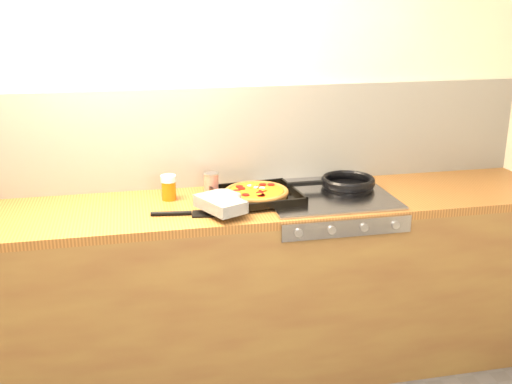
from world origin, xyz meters
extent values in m
plane|color=beige|center=(0.00, 1.40, 1.25)|extent=(3.20, 0.00, 3.20)
cube|color=white|center=(0.00, 1.39, 1.15)|extent=(3.20, 0.02, 0.50)
cube|color=olive|center=(0.00, 1.10, 0.43)|extent=(3.20, 0.60, 0.86)
cube|color=#9C6430|center=(0.00, 1.10, 0.88)|extent=(3.20, 0.60, 0.04)
cube|color=#9B9BA0|center=(0.45, 0.80, 0.85)|extent=(0.60, 0.03, 0.08)
cylinder|color=#A5A5AA|center=(0.23, 0.78, 0.85)|extent=(0.04, 0.02, 0.04)
cylinder|color=#A5A5AA|center=(0.38, 0.78, 0.85)|extent=(0.04, 0.02, 0.04)
cylinder|color=#A5A5AA|center=(0.53, 0.78, 0.85)|extent=(0.04, 0.02, 0.04)
cylinder|color=#A5A5AA|center=(0.67, 0.78, 0.85)|extent=(0.04, 0.02, 0.04)
cube|color=#9B9BA0|center=(0.45, 1.10, 0.91)|extent=(0.60, 0.56, 0.02)
cube|color=black|center=(0.11, 1.10, 0.92)|extent=(0.42, 0.38, 0.01)
cube|color=black|center=(0.09, 1.26, 0.94)|extent=(0.39, 0.05, 0.02)
cube|color=black|center=(0.12, 0.93, 0.94)|extent=(0.39, 0.05, 0.02)
cube|color=black|center=(0.29, 1.12, 0.94)|extent=(0.05, 0.34, 0.02)
cube|color=black|center=(-0.08, 1.08, 0.94)|extent=(0.05, 0.34, 0.02)
cylinder|color=#9B662D|center=(0.11, 1.10, 0.94)|extent=(0.32, 0.32, 0.02)
torus|color=#9B662D|center=(0.11, 1.10, 0.95)|extent=(0.33, 0.33, 0.02)
cylinder|color=orange|center=(0.11, 1.10, 0.95)|extent=(0.28, 0.28, 0.01)
cylinder|color=maroon|center=(0.13, 1.09, 0.95)|extent=(0.04, 0.04, 0.00)
cylinder|color=maroon|center=(0.04, 1.17, 0.95)|extent=(0.04, 0.04, 0.00)
cylinder|color=maroon|center=(0.11, 1.01, 0.95)|extent=(0.04, 0.04, 0.00)
cylinder|color=maroon|center=(0.01, 1.10, 0.95)|extent=(0.04, 0.04, 0.00)
cylinder|color=maroon|center=(0.15, 1.17, 0.95)|extent=(0.04, 0.04, 0.00)
cylinder|color=maroon|center=(0.11, 1.14, 0.95)|extent=(0.04, 0.04, 0.00)
cylinder|color=maroon|center=(0.04, 1.03, 0.95)|extent=(0.04, 0.04, 0.00)
cylinder|color=maroon|center=(0.19, 1.16, 0.95)|extent=(0.04, 0.04, 0.00)
cylinder|color=maroon|center=(0.11, 1.01, 0.95)|extent=(0.04, 0.04, 0.00)
cylinder|color=maroon|center=(0.11, 1.05, 0.95)|extent=(0.04, 0.04, 0.00)
cylinder|color=maroon|center=(0.04, 1.13, 0.95)|extent=(0.04, 0.04, 0.00)
ellipsoid|color=orange|center=(0.03, 1.08, 0.96)|extent=(0.03, 0.02, 0.01)
ellipsoid|color=orange|center=(0.01, 1.08, 0.96)|extent=(0.03, 0.02, 0.01)
ellipsoid|color=orange|center=(0.09, 1.14, 0.96)|extent=(0.03, 0.02, 0.01)
ellipsoid|color=orange|center=(0.09, 1.18, 0.96)|extent=(0.03, 0.02, 0.01)
ellipsoid|color=orange|center=(0.10, 1.03, 0.96)|extent=(0.03, 0.02, 0.01)
ellipsoid|color=orange|center=(0.14, 1.08, 0.96)|extent=(0.03, 0.02, 0.01)
ellipsoid|color=orange|center=(0.13, 1.10, 0.96)|extent=(0.03, 0.02, 0.01)
ellipsoid|color=orange|center=(0.04, 1.07, 0.96)|extent=(0.03, 0.02, 0.01)
ellipsoid|color=orange|center=(0.10, 1.17, 0.96)|extent=(0.03, 0.02, 0.01)
ellipsoid|color=silver|center=(0.09, 1.17, 0.95)|extent=(0.03, 0.03, 0.01)
ellipsoid|color=silver|center=(0.11, 1.14, 0.95)|extent=(0.03, 0.03, 0.01)
ellipsoid|color=silver|center=(0.14, 1.12, 0.95)|extent=(0.03, 0.03, 0.01)
cube|color=black|center=(-0.09, 0.94, 0.95)|extent=(0.22, 0.27, 0.05)
ellipsoid|color=black|center=(-0.06, 1.05, 0.95)|extent=(0.15, 0.15, 0.05)
cylinder|color=black|center=(-0.02, 0.97, 0.95)|extent=(0.08, 0.11, 0.05)
cylinder|color=black|center=(0.59, 1.16, 0.92)|extent=(0.25, 0.25, 0.01)
torus|color=black|center=(0.59, 1.16, 0.95)|extent=(0.27, 0.27, 0.03)
cube|color=black|center=(0.37, 1.16, 0.95)|extent=(0.19, 0.02, 0.02)
cylinder|color=#AC200D|center=(-0.09, 1.26, 0.95)|extent=(0.09, 0.09, 0.09)
cylinder|color=#B2B2B7|center=(-0.09, 1.26, 1.00)|extent=(0.09, 0.09, 0.01)
cylinder|color=#B2B2B7|center=(-0.09, 1.26, 0.90)|extent=(0.09, 0.09, 0.01)
cylinder|color=#D65B0C|center=(-0.30, 1.20, 0.94)|extent=(0.08, 0.08, 0.09)
cylinder|color=silver|center=(-0.30, 1.20, 1.00)|extent=(0.09, 0.09, 0.03)
cylinder|color=#A78B47|center=(0.06, 1.32, 0.91)|extent=(0.26, 0.03, 0.02)
ellipsoid|color=#A78B47|center=(0.20, 1.32, 0.91)|extent=(0.06, 0.04, 0.02)
cube|color=black|center=(-0.16, 0.96, 0.90)|extent=(0.11, 0.10, 0.01)
cylinder|color=black|center=(-0.30, 0.98, 0.91)|extent=(0.18, 0.04, 0.02)
camera|label=1|loc=(-0.46, -1.52, 1.81)|focal=42.00mm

